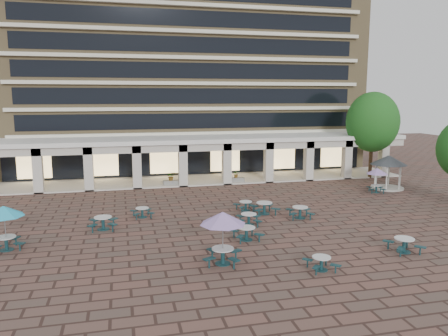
{
  "coord_description": "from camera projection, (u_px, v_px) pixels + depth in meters",
  "views": [
    {
      "loc": [
        -7.69,
        -27.65,
        8.34
      ],
      "look_at": [
        -0.39,
        3.0,
        3.17
      ],
      "focal_mm": 35.0,
      "sensor_mm": 36.0,
      "label": 1
    }
  ],
  "objects": [
    {
      "name": "apartment_building",
      "position": [
        184.0,
        60.0,
        52.06
      ],
      "size": [
        40.0,
        15.5,
        25.2
      ],
      "color": "#957E54",
      "rests_on": "ground"
    },
    {
      "name": "picnic_table_4",
      "position": [
        4.0,
        213.0,
        23.62
      ],
      "size": [
        2.15,
        2.15,
        2.49
      ],
      "rotation": [
        0.0,
        0.0,
        0.37
      ],
      "color": "#163C44",
      "rests_on": "ground"
    },
    {
      "name": "picnic_table_11",
      "position": [
        377.0,
        172.0,
        38.02
      ],
      "size": [
        1.87,
        1.87,
        2.16
      ],
      "rotation": [
        0.0,
        0.0,
        -0.32
      ],
      "color": "#163C44",
      "rests_on": "ground"
    },
    {
      "name": "retail_arcade",
      "position": [
        200.0,
        151.0,
        43.37
      ],
      "size": [
        42.0,
        6.6,
        4.4
      ],
      "color": "white",
      "rests_on": "ground"
    },
    {
      "name": "picnic_table_2",
      "position": [
        321.0,
        262.0,
        21.14
      ],
      "size": [
        1.54,
        1.54,
        0.68
      ],
      "rotation": [
        0.0,
        0.0,
        -0.0
      ],
      "color": "#163C44",
      "rests_on": "ground"
    },
    {
      "name": "picnic_table_5",
      "position": [
        249.0,
        218.0,
        28.59
      ],
      "size": [
        2.0,
        2.0,
        0.77
      ],
      "rotation": [
        0.0,
        0.0,
        -0.26
      ],
      "color": "#163C44",
      "rests_on": "ground"
    },
    {
      "name": "planter_right",
      "position": [
        236.0,
        178.0,
        42.69
      ],
      "size": [
        1.5,
        0.6,
        1.21
      ],
      "color": "gray",
      "rests_on": "ground"
    },
    {
      "name": "picnic_table_6",
      "position": [
        223.0,
        220.0,
        21.63
      ],
      "size": [
        2.33,
        2.33,
        2.69
      ],
      "rotation": [
        0.0,
        0.0,
        -0.33
      ],
      "color": "#163C44",
      "rests_on": "ground"
    },
    {
      "name": "picnic_table_7",
      "position": [
        300.0,
        211.0,
        30.22
      ],
      "size": [
        2.05,
        2.05,
        0.81
      ],
      "rotation": [
        0.0,
        0.0,
        -0.2
      ],
      "color": "#163C44",
      "rests_on": "ground"
    },
    {
      "name": "picnic_table_12",
      "position": [
        142.0,
        212.0,
        30.41
      ],
      "size": [
        1.69,
        1.69,
        0.69
      ],
      "rotation": [
        0.0,
        0.0,
        0.13
      ],
      "color": "#163C44",
      "rests_on": "ground"
    },
    {
      "name": "picnic_table_8",
      "position": [
        103.0,
        222.0,
        27.63
      ],
      "size": [
        1.89,
        1.89,
        0.83
      ],
      "rotation": [
        0.0,
        0.0,
        -0.03
      ],
      "color": "#163C44",
      "rests_on": "ground"
    },
    {
      "name": "planter_left",
      "position": [
        171.0,
        180.0,
        41.22
      ],
      "size": [
        1.5,
        0.77,
        1.32
      ],
      "color": "gray",
      "rests_on": "ground"
    },
    {
      "name": "picnic_table_9",
      "position": [
        264.0,
        207.0,
        31.29
      ],
      "size": [
        1.94,
        1.94,
        0.85
      ],
      "rotation": [
        0.0,
        0.0,
        0.02
      ],
      "color": "#163C44",
      "rests_on": "ground"
    },
    {
      "name": "picnic_table_1",
      "position": [
        246.0,
        232.0,
        25.59
      ],
      "size": [
        1.86,
        1.86,
        0.79
      ],
      "rotation": [
        0.0,
        0.0,
        0.07
      ],
      "color": "#163C44",
      "rests_on": "ground"
    },
    {
      "name": "picnic_table_10",
      "position": [
        246.0,
        205.0,
        32.24
      ],
      "size": [
        1.7,
        1.7,
        0.7
      ],
      "rotation": [
        0.0,
        0.0,
        0.12
      ],
      "color": "#163C44",
      "rests_on": "ground"
    },
    {
      "name": "ground",
      "position": [
        240.0,
        221.0,
        29.65
      ],
      "size": [
        120.0,
        120.0,
        0.0
      ],
      "primitive_type": "plane",
      "color": "brown",
      "rests_on": "ground"
    },
    {
      "name": "tree_east_c",
      "position": [
        373.0,
        122.0,
        44.35
      ],
      "size": [
        5.31,
        5.31,
        8.84
      ],
      "color": "#46341C",
      "rests_on": "ground"
    },
    {
      "name": "picnic_table_3",
      "position": [
        404.0,
        244.0,
        23.58
      ],
      "size": [
        1.82,
        1.82,
        0.79
      ],
      "rotation": [
        0.0,
        0.0,
        -0.04
      ],
      "color": "#163C44",
      "rests_on": "ground"
    },
    {
      "name": "gazebo",
      "position": [
        388.0,
        164.0,
        39.63
      ],
      "size": [
        3.28,
        3.28,
        3.05
      ],
      "rotation": [
        0.0,
        0.0,
        -0.15
      ],
      "color": "beige",
      "rests_on": "ground"
    }
  ]
}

